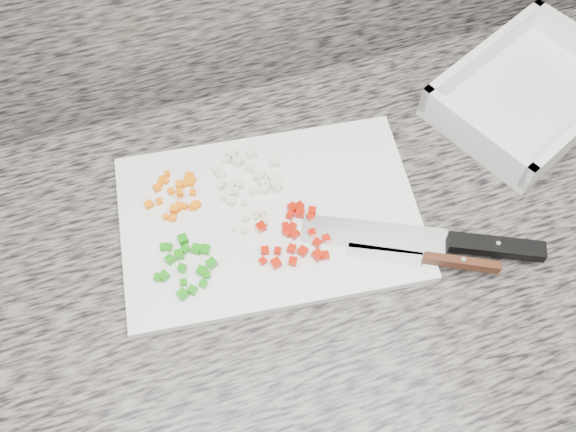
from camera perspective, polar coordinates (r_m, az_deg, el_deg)
name	(u,v)px	position (r m, az deg, el deg)	size (l,w,h in m)	color
cabinet	(286,357)	(1.30, -0.14, -12.44)	(3.92, 0.62, 0.86)	silver
countertop	(286,257)	(0.88, -0.20, -3.67)	(3.96, 0.64, 0.04)	#635E57
cutting_board	(270,218)	(0.88, -1.64, -0.13)	(0.40, 0.27, 0.01)	white
carrot_pile	(177,194)	(0.90, -9.88, 1.92)	(0.08, 0.08, 0.02)	orange
onion_pile	(245,175)	(0.90, -3.82, 3.66)	(0.10, 0.09, 0.01)	silver
green_pepper_pile	(187,264)	(0.84, -8.97, -4.21)	(0.08, 0.09, 0.02)	#198E0C
red_pepper_pile	(295,235)	(0.85, 0.63, -1.68)	(0.10, 0.09, 0.01)	#BF1302
garlic_pile	(254,219)	(0.87, -3.00, -0.26)	(0.05, 0.05, 0.01)	beige
chef_knife	(454,243)	(0.87, 14.53, -2.32)	(0.30, 0.17, 0.02)	silver
paring_knife	(442,261)	(0.86, 13.54, -3.88)	(0.18, 0.10, 0.02)	silver
tray	(528,95)	(1.05, 20.58, 10.00)	(0.33, 0.30, 0.06)	white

